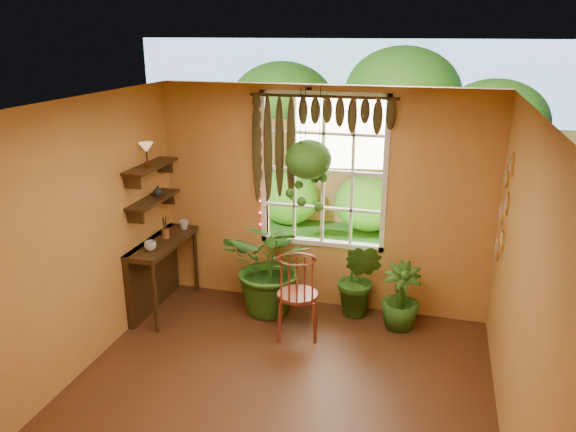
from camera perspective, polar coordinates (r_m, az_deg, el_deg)
name	(u,v)px	position (r m, az deg, el deg)	size (l,w,h in m)	color
floor	(267,413)	(5.36, -2.11, -19.39)	(4.50, 4.50, 0.00)	#4E2516
ceiling	(263,112)	(4.28, -2.54, 10.52)	(4.50, 4.50, 0.00)	silver
wall_back	(322,201)	(6.70, 3.48, 1.58)	(4.00, 4.00, 0.00)	#CF8C46
wall_left	(57,252)	(5.56, -22.41, -3.44)	(4.50, 4.50, 0.00)	#CF8C46
wall_right	(524,306)	(4.53, 22.89, -8.45)	(4.50, 4.50, 0.00)	#CF8C46
window	(323,171)	(6.64, 3.59, 4.55)	(1.52, 0.10, 1.86)	white
valance_vine	(315,124)	(6.43, 2.72, 9.35)	(1.70, 0.12, 1.10)	#3B2510
string_lights	(259,165)	(6.73, -2.92, 5.19)	(0.03, 0.03, 1.54)	#FF2633
wall_plates	(503,209)	(6.12, 21.03, 0.66)	(0.04, 0.32, 1.10)	#F6EAC9
counter_ledge	(156,266)	(7.04, -13.25, -4.98)	(0.40, 1.20, 0.90)	#3B2510
shelf_lower	(153,200)	(6.74, -13.51, 1.62)	(0.25, 0.90, 0.04)	#3B2510
shelf_upper	(151,166)	(6.64, -13.77, 4.93)	(0.25, 0.90, 0.04)	#3B2510
backyard	(384,138)	(11.14, 9.68, 7.78)	(14.00, 10.00, 12.00)	#21611B
windsor_chair	(297,306)	(6.34, 0.95, -9.15)	(0.55, 0.57, 1.23)	maroon
potted_plant_left	(273,266)	(6.72, -1.57, -5.08)	(1.10, 0.95, 1.22)	#204F15
potted_plant_mid	(359,279)	(6.73, 7.25, -6.40)	(0.53, 0.43, 0.96)	#204F15
potted_plant_right	(401,297)	(6.59, 11.38, -8.05)	(0.44, 0.44, 0.78)	#204F15
hanging_basket	(308,163)	(6.36, 2.07, 5.44)	(0.53, 0.53, 1.39)	black
cup_a	(150,246)	(6.57, -13.82, -2.96)	(0.13, 0.13, 0.11)	silver
cup_b	(184,225)	(7.16, -10.54, -0.89)	(0.12, 0.12, 0.11)	beige
brush_jar	(165,227)	(6.89, -12.38, -1.14)	(0.09, 0.09, 0.34)	brown
shelf_vase	(158,191)	(6.80, -13.09, 2.52)	(0.12, 0.12, 0.12)	#B2AD99
tiffany_lamp	(146,149)	(6.50, -14.20, 6.62)	(0.17, 0.17, 0.28)	#5B331A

